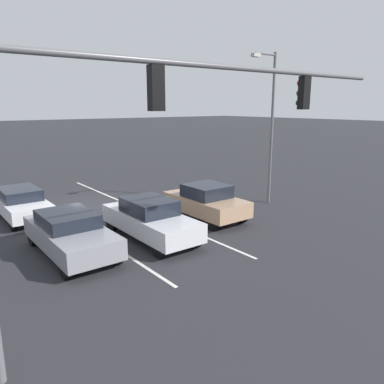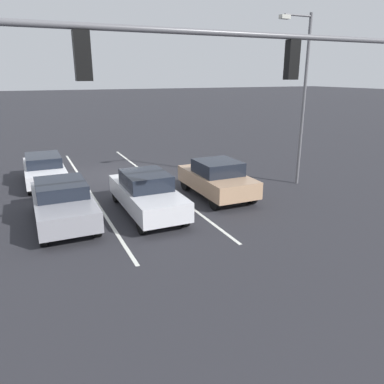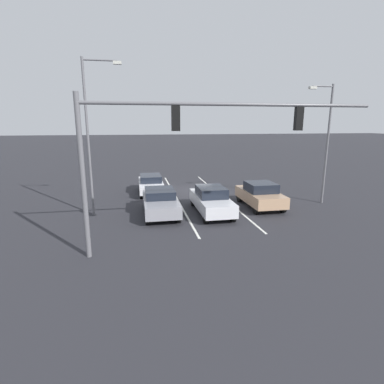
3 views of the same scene
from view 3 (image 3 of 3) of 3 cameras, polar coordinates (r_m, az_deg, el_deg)
name	(u,v)px [view 3 (image 3 of 3)]	position (r m, az deg, el deg)	size (l,w,h in m)	color
ground_plane	(193,190)	(23.80, 0.25, 0.30)	(240.00, 240.00, 0.00)	#28282D
lane_stripe_left_divider	(220,195)	(22.24, 5.44, -0.65)	(0.12, 16.09, 0.01)	silver
lane_stripe_center_divider	(176,197)	(21.57, -3.03, -1.04)	(0.12, 16.09, 0.01)	silver
car_gray_rightlane_front	(160,201)	(17.59, -6.08, -1.78)	(1.91, 4.60, 1.46)	gray
car_silver_midlane_front	(211,200)	(17.69, 3.68, -1.53)	(1.77, 4.72, 1.58)	silver
car_tan_leftlane_front	(260,195)	(19.40, 12.84, -0.49)	(1.92, 4.07, 1.59)	tan
car_white_rightlane_second	(151,184)	(23.02, -7.85, 1.60)	(1.76, 4.50, 1.38)	silver
traffic_signal_gantry	(180,136)	(11.85, -2.26, 10.64)	(11.97, 0.37, 6.33)	slate
street_lamp_right_shoulder	(91,128)	(17.71, -18.63, 11.44)	(2.09, 0.24, 8.62)	slate
street_lamp_left_shoulder	(326,137)	(21.24, 24.10, 9.54)	(1.67, 0.24, 7.58)	slate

